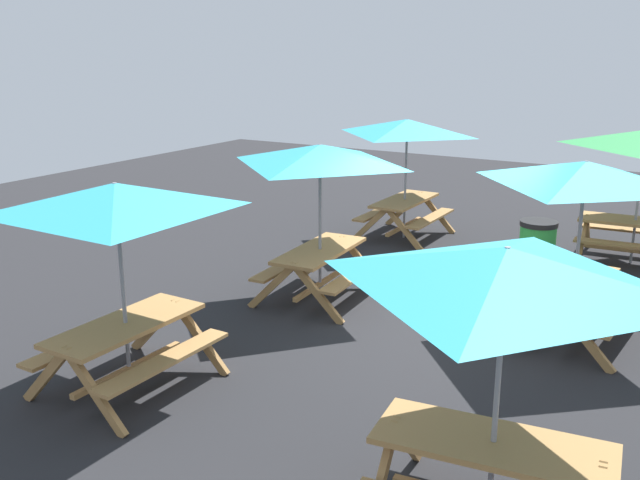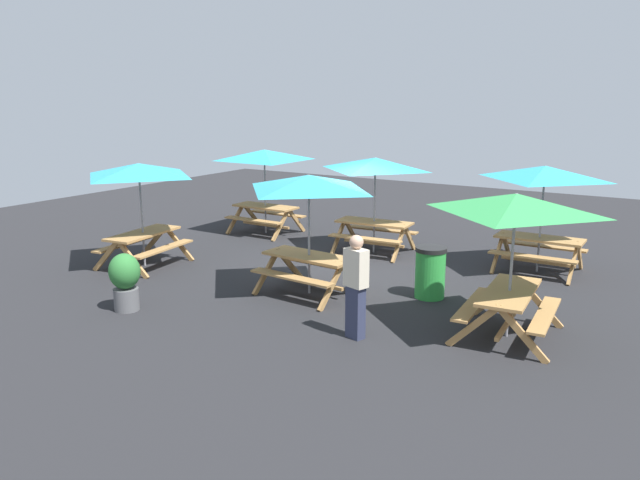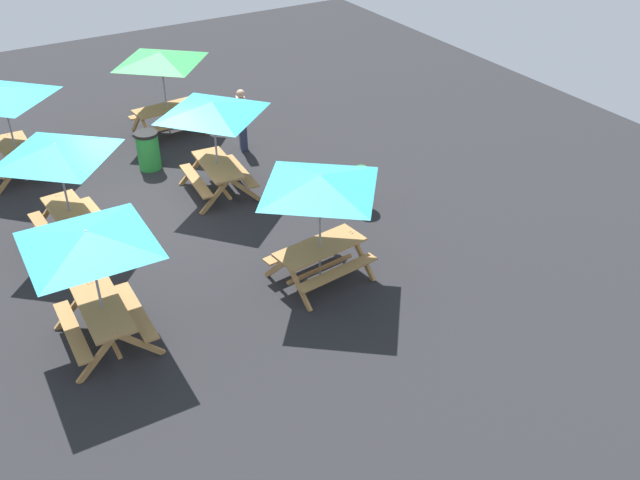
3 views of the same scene
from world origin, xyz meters
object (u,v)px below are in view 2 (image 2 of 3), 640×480
Objects in this scene: person_standing at (356,284)px; picnic_table_1 at (139,178)px; picnic_table_4 at (544,180)px; trash_bin_green at (430,272)px; picnic_table_2 at (309,191)px; picnic_table_5 at (264,161)px; picnic_table_0 at (375,171)px; picnic_table_3 at (515,214)px; potted_plant_0 at (125,279)px.

picnic_table_1 is at bearing 5.03° from person_standing.
picnic_table_4 is 3.51m from trash_bin_green.
picnic_table_2 is 0.83× the size of picnic_table_5.
picnic_table_2 is 5.15m from picnic_table_4.
picnic_table_0 is 5.39m from picnic_table_1.
picnic_table_3 is at bearing 1.39° from picnic_table_2.
potted_plant_0 is at bearing -74.49° from picnic_table_5.
picnic_table_5 is 7.98m from person_standing.
picnic_table_1 is 1.00× the size of picnic_table_4.
picnic_table_4 is 8.65m from potted_plant_0.
potted_plant_0 is at bearing 106.67° from picnic_table_3.
picnic_table_5 is (0.29, 4.16, 0.00)m from picnic_table_1.
picnic_table_0 is at bearing 44.68° from picnic_table_3.
picnic_table_4 is 2.38× the size of trash_bin_green.
picnic_table_1 is 4.17m from picnic_table_5.
picnic_table_0 is 2.25× the size of potted_plant_0.
picnic_table_5 is at bearing -10.62° from picnic_table_1.
picnic_table_4 is at bearing 2.42° from picnic_table_3.
picnic_table_0 is 1.00× the size of picnic_table_1.
picnic_table_1 is 4.22m from picnic_table_2.
person_standing is at bearing 13.77° from potted_plant_0.
picnic_table_5 is at bearing 170.48° from picnic_table_0.
picnic_table_2 is 1.00× the size of picnic_table_4.
picnic_table_1 is at bearing 131.14° from potted_plant_0.
picnic_table_0 is 1.40× the size of person_standing.
person_standing is (2.24, -5.05, -1.10)m from picnic_table_0.
picnic_table_4 is 5.72m from person_standing.
picnic_table_3 is at bearing 20.80° from potted_plant_0.
picnic_table_3 is at bearing -44.96° from picnic_table_0.
picnic_table_3 is (8.08, 0.07, 0.00)m from picnic_table_1.
person_standing is at bearing -35.20° from picnic_table_2.
picnic_table_0 is 3.85m from trash_bin_green.
person_standing is (-1.56, -5.40, -1.10)m from picnic_table_4.
picnic_table_0 and picnic_table_2 have the same top height.
picnic_table_0 reaches higher than trash_bin_green.
potted_plant_0 is at bearing -140.88° from trash_bin_green.
picnic_table_3 is 8.79m from picnic_table_5.
picnic_table_0 is at bearing -174.56° from picnic_table_4.
potted_plant_0 is (-1.85, -6.05, -1.42)m from picnic_table_0.
picnic_table_1 reaches higher than trash_bin_green.
picnic_table_5 is at bearing 154.24° from trash_bin_green.
picnic_table_5 is at bearing -179.83° from picnic_table_4.
picnic_table_0 is 1.00× the size of picnic_table_2.
trash_bin_green is 5.57m from potted_plant_0.
picnic_table_2 is (4.21, 0.28, 0.00)m from picnic_table_1.
picnic_table_1 is at bearing -171.82° from picnic_table_2.
picnic_table_4 is at bearing 1.44° from picnic_table_0.
picnic_table_0 is 1.00× the size of picnic_table_4.
picnic_table_3 is 6.69m from potted_plant_0.
picnic_table_1 is 6.59m from trash_bin_green.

